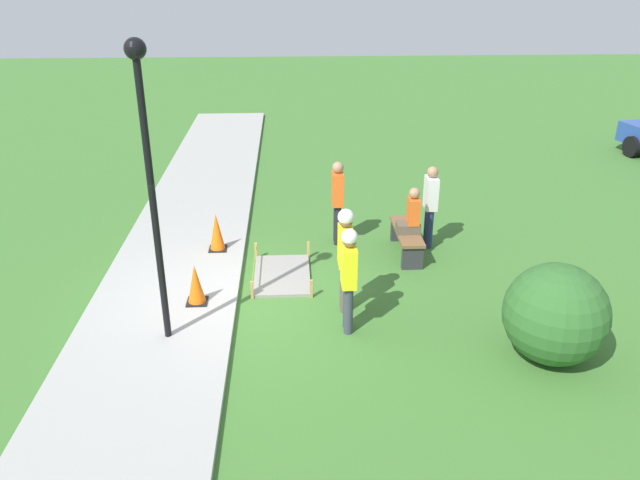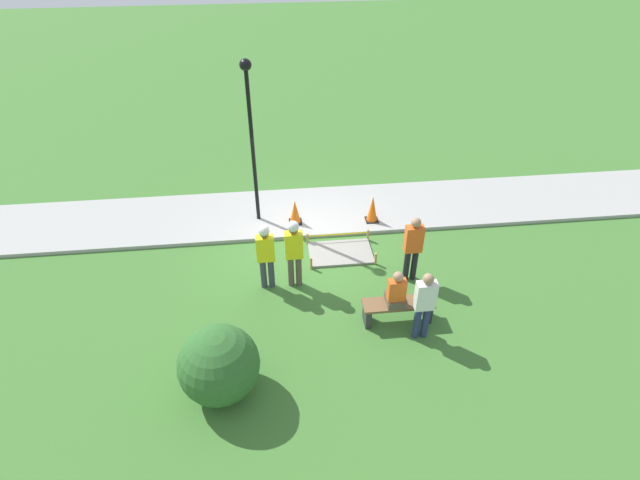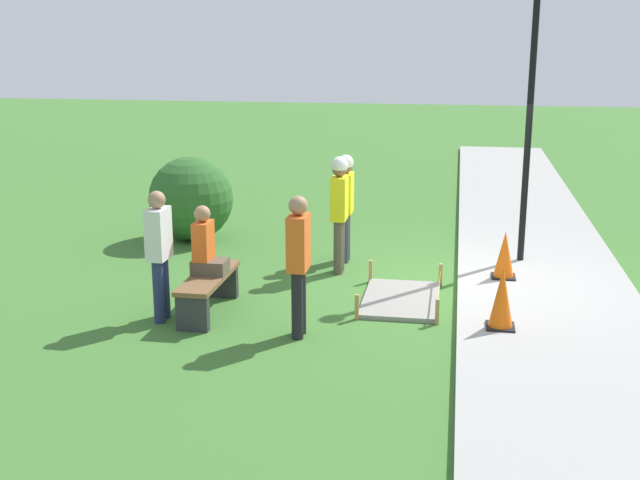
# 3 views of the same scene
# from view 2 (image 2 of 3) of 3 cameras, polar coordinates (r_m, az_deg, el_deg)

# --- Properties ---
(ground_plane) EXTENTS (60.00, 60.00, 0.00)m
(ground_plane) POSITION_cam_2_polar(r_m,az_deg,el_deg) (13.11, -1.84, 0.16)
(ground_plane) COLOR #3D702D
(sidewalk) EXTENTS (28.00, 2.43, 0.10)m
(sidewalk) POSITION_cam_2_polar(r_m,az_deg,el_deg) (14.08, -2.26, 3.22)
(sidewalk) COLOR #9E9E99
(sidewalk) RESTS_ON ground_plane
(wet_concrete_patch) EXTENTS (1.63, 1.06, 0.33)m
(wet_concrete_patch) POSITION_cam_2_polar(r_m,az_deg,el_deg) (12.57, 2.36, -1.45)
(wet_concrete_patch) COLOR gray
(wet_concrete_patch) RESTS_ON ground_plane
(traffic_cone_near_patch) EXTENTS (0.34, 0.34, 0.75)m
(traffic_cone_near_patch) POSITION_cam_2_polar(r_m,az_deg,el_deg) (13.50, 6.01, 3.57)
(traffic_cone_near_patch) COLOR black
(traffic_cone_near_patch) RESTS_ON sidewalk
(traffic_cone_far_patch) EXTENTS (0.34, 0.34, 0.68)m
(traffic_cone_far_patch) POSITION_cam_2_polar(r_m,az_deg,el_deg) (13.38, -2.87, 3.25)
(traffic_cone_far_patch) COLOR black
(traffic_cone_far_patch) RESTS_ON sidewalk
(park_bench) EXTENTS (1.50, 0.44, 0.51)m
(park_bench) POSITION_cam_2_polar(r_m,az_deg,el_deg) (10.73, 8.88, -7.69)
(park_bench) COLOR #2D2D33
(park_bench) RESTS_ON ground_plane
(person_seated_on_bench) EXTENTS (0.36, 0.44, 0.89)m
(person_seated_on_bench) POSITION_cam_2_polar(r_m,az_deg,el_deg) (10.33, 8.68, -5.90)
(person_seated_on_bench) COLOR brown
(person_seated_on_bench) RESTS_ON park_bench
(worker_supervisor) EXTENTS (0.40, 0.26, 1.77)m
(worker_supervisor) POSITION_cam_2_polar(r_m,az_deg,el_deg) (11.04, -2.99, -0.95)
(worker_supervisor) COLOR brown
(worker_supervisor) RESTS_ON ground_plane
(worker_assistant) EXTENTS (0.40, 0.25, 1.70)m
(worker_assistant) POSITION_cam_2_polar(r_m,az_deg,el_deg) (11.06, -6.23, -1.36)
(worker_assistant) COLOR #383D47
(worker_assistant) RESTS_ON ground_plane
(bystander_in_orange_shirt) EXTENTS (0.40, 0.22, 1.71)m
(bystander_in_orange_shirt) POSITION_cam_2_polar(r_m,az_deg,el_deg) (11.43, 10.58, -0.64)
(bystander_in_orange_shirt) COLOR black
(bystander_in_orange_shirt) RESTS_ON ground_plane
(bystander_in_gray_shirt) EXTENTS (0.40, 0.22, 1.66)m
(bystander_in_gray_shirt) POSITION_cam_2_polar(r_m,az_deg,el_deg) (10.08, 11.85, -7.02)
(bystander_in_gray_shirt) COLOR navy
(bystander_in_gray_shirt) RESTS_ON ground_plane
(lamppost_near) EXTENTS (0.28, 0.28, 4.30)m
(lamppost_near) POSITION_cam_2_polar(r_m,az_deg,el_deg) (12.50, -7.95, 13.14)
(lamppost_near) COLOR black
(lamppost_near) RESTS_ON sidewalk
(shrub_rounded_near) EXTENTS (1.46, 1.46, 1.46)m
(shrub_rounded_near) POSITION_cam_2_polar(r_m,az_deg,el_deg) (9.26, -11.48, -13.79)
(shrub_rounded_near) COLOR #2D6028
(shrub_rounded_near) RESTS_ON ground_plane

